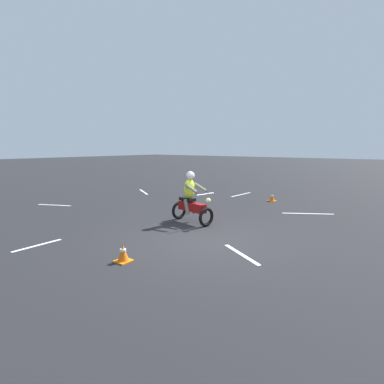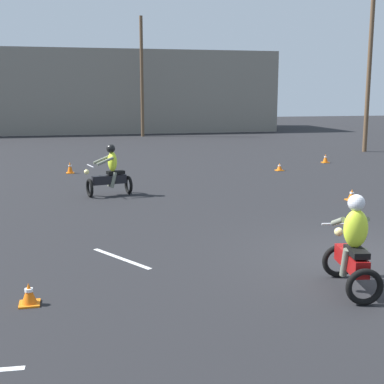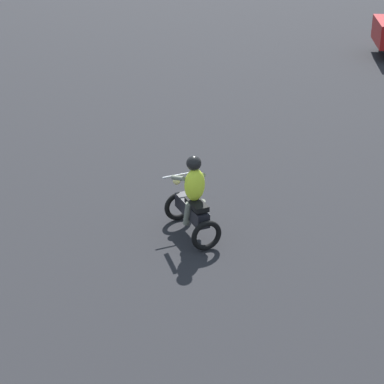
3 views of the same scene
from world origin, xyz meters
TOP-DOWN VIEW (x-y plane):
  - motorcycle_rider_background at (-4.56, 8.00)m, footprint 1.56×0.93m

SIDE VIEW (x-z plane):
  - motorcycle_rider_background at x=-4.56m, z-range -0.10..1.56m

